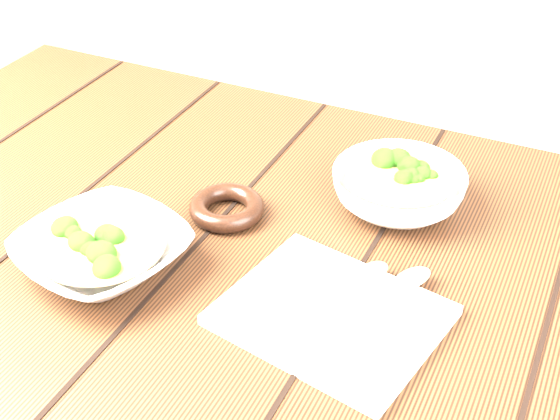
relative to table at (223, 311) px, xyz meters
The scene contains 7 objects.
table is the anchor object (origin of this frame).
soup_bowl_front 0.20m from the table, 132.22° to the right, with size 0.24×0.24×0.05m.
soup_bowl_back 0.29m from the table, 42.55° to the left, with size 0.21×0.21×0.06m.
trivet 0.14m from the table, 107.61° to the left, with size 0.10×0.10×0.02m, color black.
napkin 0.23m from the table, 22.31° to the right, with size 0.23×0.19×0.01m, color beige.
spoon_left 0.23m from the table, ahead, with size 0.09×0.18×0.01m.
spoon_right 0.27m from the table, ahead, with size 0.10×0.18×0.01m.
Camera 1 is at (0.40, -0.67, 1.34)m, focal length 50.00 mm.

